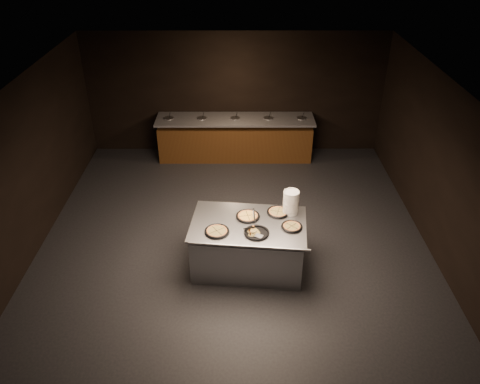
{
  "coord_description": "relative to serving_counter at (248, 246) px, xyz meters",
  "views": [
    {
      "loc": [
        0.09,
        -6.62,
        5.29
      ],
      "look_at": [
        0.11,
        0.3,
        1.0
      ],
      "focal_mm": 35.0,
      "sensor_mm": 36.0,
      "label": 1
    }
  ],
  "objects": [
    {
      "name": "room",
      "position": [
        -0.24,
        0.48,
        1.02
      ],
      "size": [
        7.02,
        8.02,
        2.92
      ],
      "color": "black",
      "rests_on": "ground"
    },
    {
      "name": "server_right",
      "position": [
        0.05,
        -0.3,
        0.55
      ],
      "size": [
        0.32,
        0.23,
        0.17
      ],
      "rotation": [
        0.0,
        0.0,
        -0.51
      ],
      "color": "#BABCC1",
      "rests_on": "serving_counter"
    },
    {
      "name": "pan_veggie_whole",
      "position": [
        -0.5,
        -0.24,
        0.48
      ],
      "size": [
        0.39,
        0.39,
        0.04
      ],
      "rotation": [
        0.0,
        0.0,
        0.6
      ],
      "color": "black",
      "rests_on": "serving_counter"
    },
    {
      "name": "serving_counter",
      "position": [
        0.0,
        0.0,
        0.0
      ],
      "size": [
        1.97,
        1.37,
        0.89
      ],
      "rotation": [
        0.0,
        0.0,
        -0.1
      ],
      "color": "#BABCC1",
      "rests_on": "ground"
    },
    {
      "name": "plate_stack",
      "position": [
        0.71,
        0.3,
        0.67
      ],
      "size": [
        0.26,
        0.26,
        0.42
      ],
      "primitive_type": "cylinder",
      "color": "silver",
      "rests_on": "serving_counter"
    },
    {
      "name": "server_left",
      "position": [
        0.09,
        0.13,
        0.55
      ],
      "size": [
        0.11,
        0.35,
        0.17
      ],
      "rotation": [
        0.0,
        0.0,
        1.7
      ],
      "color": "#BABCC1",
      "rests_on": "serving_counter"
    },
    {
      "name": "pan_cheese_whole",
      "position": [
        -0.01,
        0.18,
        0.48
      ],
      "size": [
        0.39,
        0.39,
        0.04
      ],
      "rotation": [
        0.0,
        0.0,
        0.19
      ],
      "color": "black",
      "rests_on": "serving_counter"
    },
    {
      "name": "pan_cheese_slices_b",
      "position": [
        0.12,
        -0.28,
        0.48
      ],
      "size": [
        0.4,
        0.4,
        0.04
      ],
      "rotation": [
        0.0,
        0.0,
        1.94
      ],
      "color": "black",
      "rests_on": "serving_counter"
    },
    {
      "name": "pan_cheese_slices_a",
      "position": [
        0.5,
        0.3,
        0.48
      ],
      "size": [
        0.38,
        0.38,
        0.04
      ],
      "rotation": [
        0.0,
        0.0,
        1.32
      ],
      "color": "black",
      "rests_on": "serving_counter"
    },
    {
      "name": "pan_veggie_slices",
      "position": [
        0.69,
        -0.12,
        0.48
      ],
      "size": [
        0.34,
        0.34,
        0.04
      ],
      "rotation": [
        0.0,
        0.0,
        -0.78
      ],
      "color": "black",
      "rests_on": "serving_counter"
    },
    {
      "name": "salad_bar",
      "position": [
        -0.24,
        4.03,
        0.01
      ],
      "size": [
        3.7,
        0.83,
        1.18
      ],
      "color": "#533013",
      "rests_on": "ground"
    }
  ]
}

